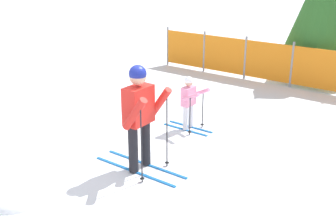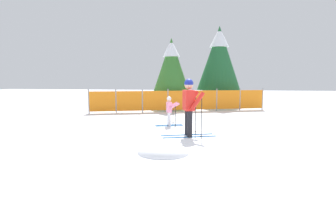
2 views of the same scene
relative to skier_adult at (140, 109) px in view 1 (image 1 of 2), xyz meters
name	(u,v)px [view 1 (image 1 of 2)]	position (x,y,z in m)	size (l,w,h in m)	color
ground_plane	(139,169)	(0.00, -0.05, -1.03)	(60.00, 60.00, 0.00)	white
skier_adult	(140,109)	(0.00, 0.00, 0.00)	(1.66, 0.87, 1.73)	#1966B2
skier_child	(189,99)	(-0.81, 1.66, -0.39)	(1.04, 0.58, 1.08)	#1966B2
safety_fence	(318,69)	(-0.76, 5.75, -0.43)	(8.88, 2.78, 1.19)	gray
snow_mound	(14,192)	(-0.50, -1.89, -1.03)	(1.21, 1.03, 0.48)	white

